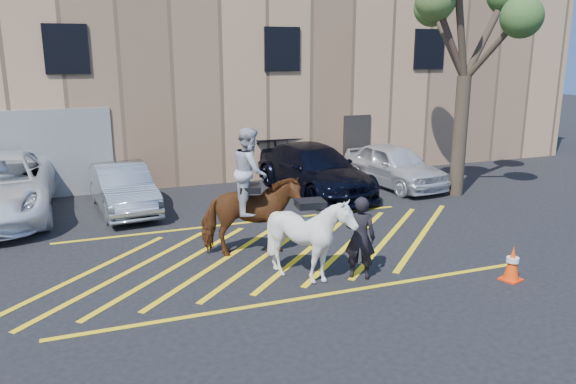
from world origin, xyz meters
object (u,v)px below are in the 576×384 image
object	(u,v)px
car_white_suv	(394,165)
mounted_bay	(250,206)
car_silver_sedan	(123,188)
tree	(469,12)
saddled_white	(310,238)
handler	(360,238)
traffic_cone	(512,263)
car_blue_suv	(314,170)

from	to	relation	value
car_white_suv	mounted_bay	distance (m)	8.19
car_silver_sedan	tree	distance (m)	11.56
saddled_white	tree	bearing A→B (deg)	33.82
car_white_suv	handler	bearing A→B (deg)	-132.59
car_silver_sedan	traffic_cone	world-z (taller)	car_silver_sedan
handler	traffic_cone	xyz separation A→B (m)	(2.86, -1.21, -0.50)
car_blue_suv	mounted_bay	xyz separation A→B (m)	(-3.64, -4.88, 0.41)
traffic_cone	tree	bearing A→B (deg)	62.29
car_silver_sedan	traffic_cone	xyz separation A→B (m)	(6.98, -8.10, -0.31)
car_silver_sedan	mounted_bay	size ratio (longest dim) A/B	1.40
saddled_white	handler	bearing A→B (deg)	-12.94
car_blue_suv	car_white_suv	size ratio (longest dim) A/B	1.26
handler	tree	bearing A→B (deg)	-109.62
car_silver_sedan	car_blue_suv	distance (m)	6.04
car_blue_suv	saddled_white	xyz separation A→B (m)	(-2.92, -6.62, 0.14)
mounted_bay	tree	xyz separation A→B (m)	(7.86, 3.03, 4.50)
car_blue_suv	handler	bearing A→B (deg)	-112.32
traffic_cone	car_white_suv	bearing A→B (deg)	75.87
car_blue_suv	tree	size ratio (longest dim) A/B	0.74
car_white_suv	tree	xyz separation A→B (m)	(1.25, -1.79, 4.96)
handler	saddled_white	xyz separation A→B (m)	(-1.01, 0.23, 0.05)
car_blue_suv	mounted_bay	size ratio (longest dim) A/B	1.82
traffic_cone	car_blue_suv	bearing A→B (deg)	96.68
traffic_cone	tree	world-z (taller)	tree
traffic_cone	handler	bearing A→B (deg)	157.08
saddled_white	traffic_cone	bearing A→B (deg)	-20.43
mounted_bay	saddled_white	world-z (taller)	mounted_bay
car_silver_sedan	car_white_suv	size ratio (longest dim) A/B	0.96
car_silver_sedan	saddled_white	bearing A→B (deg)	-70.65
mounted_bay	saddled_white	distance (m)	1.91
mounted_bay	car_white_suv	bearing A→B (deg)	36.15
saddled_white	tree	size ratio (longest dim) A/B	0.25
saddled_white	car_white_suv	bearing A→B (deg)	48.17
saddled_white	tree	world-z (taller)	tree
saddled_white	traffic_cone	world-z (taller)	saddled_white
car_silver_sedan	car_white_suv	bearing A→B (deg)	-6.28
car_silver_sedan	traffic_cone	distance (m)	10.70
mounted_bay	traffic_cone	bearing A→B (deg)	-34.77
mounted_bay	traffic_cone	size ratio (longest dim) A/B	4.04
car_white_suv	saddled_white	size ratio (longest dim) A/B	2.34
car_silver_sedan	car_blue_suv	bearing A→B (deg)	-6.08
car_white_suv	handler	xyz separation A→B (m)	(-4.88, -6.80, 0.14)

